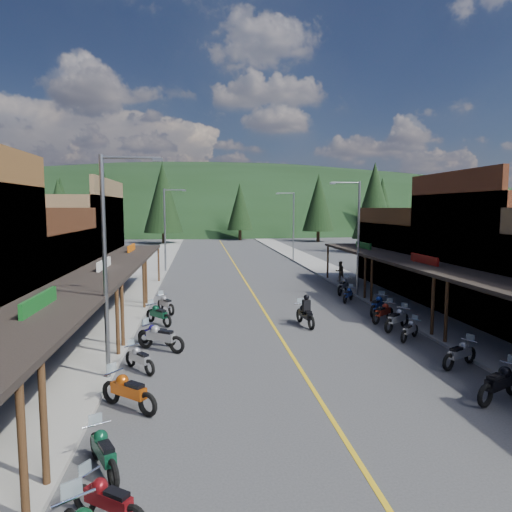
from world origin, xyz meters
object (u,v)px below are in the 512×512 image
object	(u,v)px
shop_east_2	(508,255)
streetlight_0	(109,257)
shop_west_2	(1,281)
bike_east_4	(500,381)
shop_east_3	(425,255)
streetlight_3	(292,223)
pine_2	(163,198)
bike_east_5	(460,353)
bike_east_9	(378,304)
bike_west_5	(140,357)
bike_east_6	(410,329)
bike_east_11	(343,285)
pine_10	(106,204)
shop_west_3	(58,246)
pine_5	(377,200)
pine_8	(59,210)
bike_east_10	(348,294)
pine_11	(374,201)
pine_9	(382,207)
pedestrian_east_b	(340,271)
bike_west_2	(108,498)
streetlight_1	(166,226)
pine_4	(319,202)
pine_7	(61,203)
rider_on_bike	(305,313)
bike_west_6	(161,336)
pine_3	(240,207)
bike_west_8	(158,313)
pine_1	(95,203)
bike_west_7	(157,333)
pine_6	(450,207)
bike_west_4	(129,390)
bike_west_3	(104,450)
bike_west_9	(166,303)
bike_east_7	(397,318)

from	to	relation	value
shop_east_2	streetlight_0	size ratio (longest dim) A/B	1.36
shop_west_2	bike_east_4	distance (m)	22.44
shop_east_3	streetlight_3	bearing A→B (deg)	109.99
shop_east_3	pine_2	size ratio (longest dim) A/B	0.78
bike_east_5	bike_east_9	world-z (taller)	bike_east_9
bike_east_5	bike_west_5	bearing A→B (deg)	-122.19
bike_east_6	bike_east_11	bearing A→B (deg)	134.52
pine_10	shop_west_3	bearing A→B (deg)	-83.78
streetlight_3	pine_5	xyz separation A→B (m)	(27.05, 42.00, 3.53)
pine_8	bike_east_10	bearing A→B (deg)	-50.32
bike_east_6	streetlight_0	bearing A→B (deg)	-117.64
pine_10	pine_11	world-z (taller)	pine_11
pine_9	pedestrian_east_b	world-z (taller)	pine_9
pine_2	bike_west_2	bearing A→B (deg)	-86.51
pine_5	bike_east_10	world-z (taller)	pine_5
shop_west_2	streetlight_1	distance (m)	21.50
pine_4	pine_7	bearing A→B (deg)	162.26
rider_on_bike	pine_4	bearing A→B (deg)	65.86
bike_west_6	pine_3	bearing A→B (deg)	24.57
bike_west_8	shop_east_3	bearing A→B (deg)	-13.25
pine_1	bike_west_7	size ratio (longest dim) A/B	6.47
pine_6	bike_east_6	size ratio (longest dim) A/B	5.93
streetlight_1	pine_7	distance (m)	59.59
bike_west_4	bike_west_6	size ratio (longest dim) A/B	0.97
bike_west_3	bike_west_9	size ratio (longest dim) A/B	0.96
shop_west_3	bike_west_2	distance (m)	26.48
pine_10	bike_west_5	xyz separation A→B (m)	(11.89, -55.17, -6.24)
pine_6	bike_east_9	distance (m)	73.36
pine_6	pine_8	world-z (taller)	pine_6
pine_9	bike_west_3	size ratio (longest dim) A/B	5.33
pine_9	bike_west_9	distance (m)	50.58
streetlight_1	bike_west_4	distance (m)	30.79
pine_5	bike_west_7	xyz separation A→B (m)	(-39.79, -73.82, -7.44)
bike_west_5	rider_on_bike	distance (m)	9.69
streetlight_0	bike_east_4	distance (m)	13.61
pine_5	bike_west_6	size ratio (longest dim) A/B	5.95
pine_3	pine_10	size ratio (longest dim) A/B	0.95
streetlight_0	pine_1	size ratio (longest dim) A/B	0.64
bike_east_4	bike_east_9	size ratio (longest dim) A/B	1.03
shop_east_3	bike_east_6	distance (m)	15.96
bike_west_7	pine_7	bearing A→B (deg)	47.40
streetlight_1	pine_7	size ratio (longest dim) A/B	0.64
pine_11	bike_west_5	xyz separation A→B (m)	(-26.11, -43.17, -6.64)
bike_east_5	bike_east_7	xyz separation A→B (m)	(-0.11, 5.47, 0.05)
bike_west_3	bike_west_5	distance (m)	6.75
bike_east_9	pine_2	bearing A→B (deg)	146.09
pine_6	bike_west_7	size ratio (longest dim) A/B	5.69
shop_west_3	pine_9	world-z (taller)	pine_9
streetlight_3	pine_5	distance (m)	50.08
pine_2	bike_east_7	world-z (taller)	pine_2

